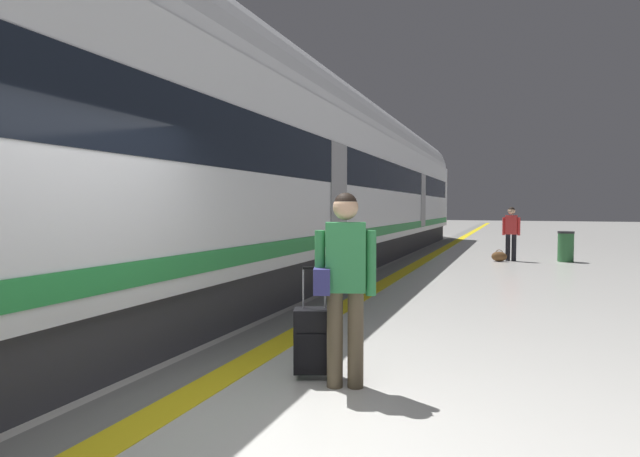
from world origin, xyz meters
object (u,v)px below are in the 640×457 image
Objects in this scene: traveller_foreground at (344,275)px; duffel_bag_near at (499,256)px; rolling_suitcase_foreground at (314,340)px; waste_bin at (566,246)px; passenger_near at (511,230)px; high_speed_train at (342,178)px.

duffel_bag_near is at bearing 84.92° from traveller_foreground.
rolling_suitcase_foreground reaches higher than waste_bin.
traveller_foreground is at bearing -103.41° from waste_bin.
traveller_foreground is at bearing -18.12° from rolling_suitcase_foreground.
rolling_suitcase_foreground is at bearing -105.05° from waste_bin.
waste_bin is at bearing 14.64° from passenger_near.
passenger_near is 3.72× the size of duffel_bag_near.
traveller_foreground reaches higher than duffel_bag_near.
passenger_near is at bearing 81.75° from rolling_suitcase_foreground.
traveller_foreground is at bearing -96.53° from passenger_near.
high_speed_train is 9.94m from traveller_foreground.
waste_bin is (1.84, 0.70, 0.30)m from duffel_bag_near.
duffel_bag_near is (-0.32, -0.30, -0.80)m from passenger_near.
duffel_bag_near is 1.99m from waste_bin.
rolling_suitcase_foreground is 1.16× the size of waste_bin.
high_speed_train reaches higher than passenger_near.
passenger_near is at bearing 43.15° from duffel_bag_near.
rolling_suitcase_foreground is 12.20m from waste_bin.
rolling_suitcase_foreground is at bearing -71.95° from high_speed_train.
high_speed_train is at bearing -155.75° from duffel_bag_near.
traveller_foreground is 0.74m from rolling_suitcase_foreground.
high_speed_train is at bearing 108.05° from rolling_suitcase_foreground.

